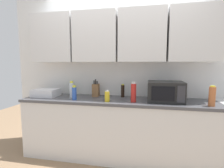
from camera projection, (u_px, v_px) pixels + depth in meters
The scene contains 12 objects.
wall_back_with_cabinets at pixel (119, 54), 2.68m from camera, with size 3.69×0.38×2.60m.
counter_run at pixel (117, 128), 2.59m from camera, with size 2.82×0.63×0.90m.
microwave at pixel (165, 92), 2.37m from camera, with size 0.48×0.37×0.28m.
dish_rack at pixel (46, 93), 2.76m from camera, with size 0.38×0.30×0.12m, color silver.
knife_block at pixel (96, 90), 2.75m from camera, with size 0.11×0.12×0.28m.
bottle_yellow_mustard at pixel (107, 96), 2.37m from camera, with size 0.07×0.07×0.16m.
bottle_red_sauce at pixel (134, 92), 2.33m from camera, with size 0.07×0.07×0.28m.
bottle_soy_dark at pixel (123, 91), 2.70m from camera, with size 0.05×0.05×0.21m.
bottle_blue_cleaner at pixel (74, 93), 2.49m from camera, with size 0.07×0.07×0.21m.
bottle_clear_tall at pixel (72, 90), 2.64m from camera, with size 0.07×0.07×0.26m.
bottle_spice_jar at pixel (212, 96), 2.11m from camera, with size 0.08×0.08×0.26m.
bottle_green_oil at pixel (72, 88), 2.90m from camera, with size 0.05×0.05×0.23m.
Camera 1 is at (0.43, -2.76, 1.42)m, focal length 27.44 mm.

